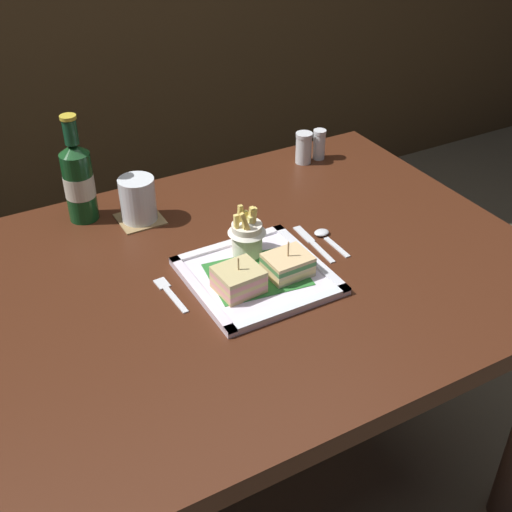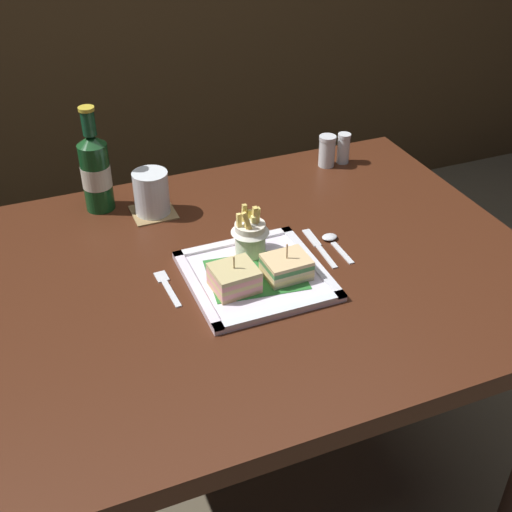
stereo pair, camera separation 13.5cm
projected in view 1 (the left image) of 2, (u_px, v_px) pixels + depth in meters
The scene contains 14 objects.
ground_plane at pixel (255, 483), 1.81m from camera, with size 6.00×6.00×0.00m, color brown.
dining_table at pixel (255, 302), 1.45m from camera, with size 1.19×0.92×0.73m.
square_plate at pixel (257, 276), 1.35m from camera, with size 0.27×0.27×0.02m.
sandwich_half_left at pixel (239, 280), 1.29m from camera, with size 0.09×0.09×0.08m.
sandwich_half_right at pixel (288, 265), 1.34m from camera, with size 0.09×0.08×0.08m.
fries_cup at pixel (246, 233), 1.38m from camera, with size 0.08×0.08×0.11m.
beer_bottle at pixel (79, 180), 1.50m from camera, with size 0.07×0.07×0.26m.
drink_coaster at pixel (140, 219), 1.55m from camera, with size 0.10×0.10×0.00m, color #98794B.
water_glass at pixel (138, 202), 1.52m from camera, with size 0.08×0.08×0.10m.
fork at pixel (170, 293), 1.31m from camera, with size 0.03×0.13×0.00m.
knife at pixel (312, 242), 1.47m from camera, with size 0.02×0.16×0.00m.
spoon at pixel (325, 236), 1.48m from camera, with size 0.03×0.12×0.01m.
salt_shaker at pixel (304, 150), 1.78m from camera, with size 0.05×0.05×0.08m.
pepper_shaker at pixel (319, 146), 1.80m from camera, with size 0.03×0.03×0.08m.
Camera 1 is at (-0.55, -1.00, 1.53)m, focal length 46.45 mm.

